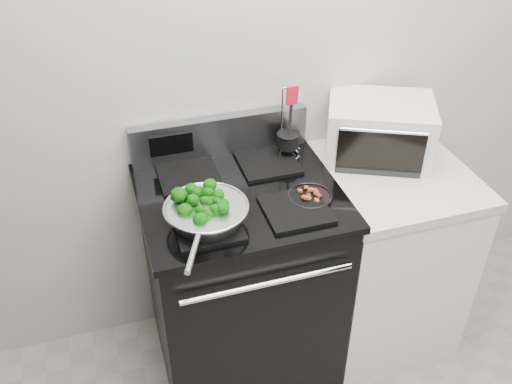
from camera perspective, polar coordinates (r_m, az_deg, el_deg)
name	(u,v)px	position (r m, az deg, el deg)	size (l,w,h in m)	color
back_wall	(286,55)	(2.41, 3.03, 13.48)	(4.00, 0.02, 2.70)	#B8B5AE
gas_range	(242,278)	(2.54, -1.46, -8.59)	(0.79, 0.69, 1.13)	black
counter	(381,252)	(2.76, 12.44, -5.91)	(0.62, 0.68, 0.92)	white
skillet	(206,213)	(2.06, -5.00, -2.08)	(0.31, 0.47, 0.07)	silver
broccoli_pile	(206,208)	(2.05, -5.01, -1.64)	(0.24, 0.24, 0.08)	black
bacon_plate	(310,194)	(2.21, 5.44, -0.23)	(0.17, 0.17, 0.04)	black
utensil_holder	(288,144)	(2.44, 3.21, 4.84)	(0.11, 0.11, 0.33)	silver
toaster_oven	(379,130)	(2.52, 12.22, 6.13)	(0.54, 0.49, 0.25)	silver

